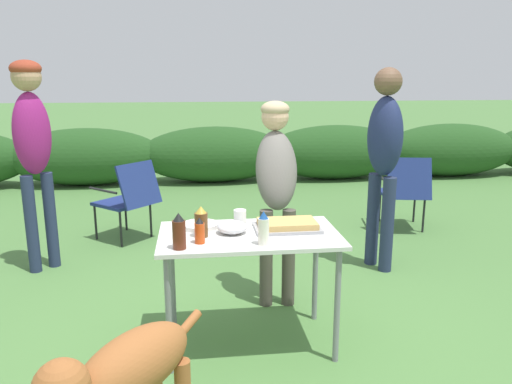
% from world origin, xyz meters
% --- Properties ---
extents(ground_plane, '(60.00, 60.00, 0.00)m').
position_xyz_m(ground_plane, '(0.00, 0.00, 0.00)').
color(ground_plane, '#4C7A3D').
extents(shrub_hedge, '(14.40, 0.90, 0.89)m').
position_xyz_m(shrub_hedge, '(0.00, 5.05, 0.45)').
color(shrub_hedge, '#234C1E').
rests_on(shrub_hedge, ground).
extents(folding_table, '(1.10, 0.64, 0.74)m').
position_xyz_m(folding_table, '(0.00, 0.00, 0.66)').
color(folding_table, silver).
rests_on(folding_table, ground).
extents(food_tray, '(0.41, 0.26, 0.06)m').
position_xyz_m(food_tray, '(0.25, 0.05, 0.77)').
color(food_tray, '#9E9EA3').
rests_on(food_tray, folding_table).
extents(plate_stack, '(0.23, 0.23, 0.03)m').
position_xyz_m(plate_stack, '(-0.30, 0.16, 0.75)').
color(plate_stack, white).
rests_on(plate_stack, folding_table).
extents(mixing_bowl, '(0.19, 0.19, 0.07)m').
position_xyz_m(mixing_bowl, '(-0.10, 0.02, 0.78)').
color(mixing_bowl, silver).
rests_on(mixing_bowl, folding_table).
extents(paper_cup_stack, '(0.08, 0.08, 0.11)m').
position_xyz_m(paper_cup_stack, '(-0.04, 0.16, 0.79)').
color(paper_cup_stack, white).
rests_on(paper_cup_stack, folding_table).
extents(beer_bottle, '(0.08, 0.08, 0.19)m').
position_xyz_m(beer_bottle, '(-0.29, -0.03, 0.83)').
color(beer_bottle, brown).
rests_on(beer_bottle, folding_table).
extents(hot_sauce_bottle, '(0.06, 0.06, 0.15)m').
position_xyz_m(hot_sauce_bottle, '(-0.30, -0.14, 0.81)').
color(hot_sauce_bottle, '#CC4214').
rests_on(hot_sauce_bottle, folding_table).
extents(mayo_bottle, '(0.06, 0.06, 0.20)m').
position_xyz_m(mayo_bottle, '(0.06, -0.21, 0.83)').
color(mayo_bottle, silver).
rests_on(mayo_bottle, folding_table).
extents(bbq_sauce_bottle, '(0.07, 0.07, 0.21)m').
position_xyz_m(bbq_sauce_bottle, '(-0.42, -0.23, 0.84)').
color(bbq_sauce_bottle, '#562314').
rests_on(bbq_sauce_bottle, folding_table).
extents(standing_person_in_navy_coat, '(0.32, 0.44, 1.50)m').
position_xyz_m(standing_person_in_navy_coat, '(0.27, 0.64, 0.96)').
color(standing_person_in_navy_coat, '#4C473D').
rests_on(standing_person_in_navy_coat, ground).
extents(standing_person_in_dark_puffer, '(0.35, 0.41, 1.75)m').
position_xyz_m(standing_person_in_dark_puffer, '(1.29, 1.16, 1.07)').
color(standing_person_in_dark_puffer, '#232D4C').
rests_on(standing_person_in_dark_puffer, ground).
extents(standing_person_with_beanie, '(0.39, 0.38, 1.81)m').
position_xyz_m(standing_person_with_beanie, '(-1.67, 1.49, 1.17)').
color(standing_person_with_beanie, '#232D4C').
rests_on(standing_person_with_beanie, ground).
extents(dog, '(0.65, 0.79, 0.71)m').
position_xyz_m(dog, '(-0.62, -1.04, 0.49)').
color(dog, '#9E5B2D').
rests_on(dog, ground).
extents(camp_chair_green_behind_table, '(0.75, 0.74, 0.83)m').
position_xyz_m(camp_chair_green_behind_table, '(-1.00, 2.21, 0.47)').
color(camp_chair_green_behind_table, navy).
rests_on(camp_chair_green_behind_table, ground).
extents(camp_chair_near_hedge, '(0.57, 0.66, 0.83)m').
position_xyz_m(camp_chair_near_hedge, '(1.97, 2.20, 0.47)').
color(camp_chair_near_hedge, navy).
rests_on(camp_chair_near_hedge, ground).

